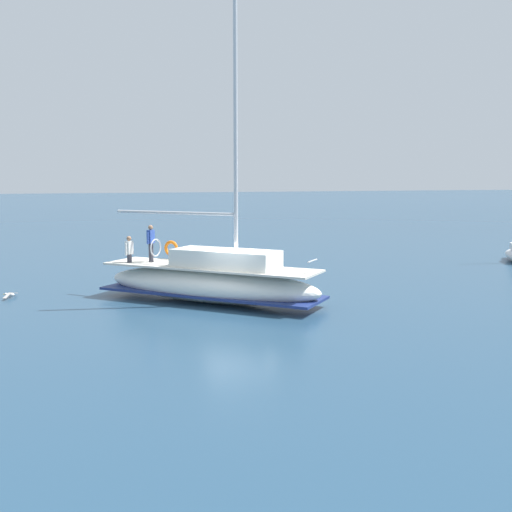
# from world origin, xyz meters

# --- Properties ---
(ground_plane) EXTENTS (400.00, 400.00, 0.00)m
(ground_plane) POSITION_xyz_m (0.00, 0.00, 0.00)
(ground_plane) COLOR navy
(main_sailboat) EXTENTS (8.61, 8.35, 12.12)m
(main_sailboat) POSITION_xyz_m (-1.29, -0.61, 0.90)
(main_sailboat) COLOR white
(main_sailboat) RESTS_ON ground
(seagull) EXTENTS (1.18, 0.59, 0.18)m
(seagull) POSITION_xyz_m (-5.11, -8.34, 0.15)
(seagull) COLOR silver
(seagull) RESTS_ON ground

